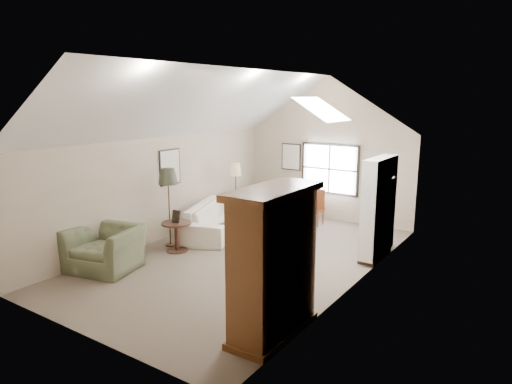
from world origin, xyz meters
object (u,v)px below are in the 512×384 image
Objects in this scene: coffee_table at (233,234)px; side_table at (177,237)px; side_chair at (315,208)px; armchair_near at (105,248)px; armchair_far at (259,204)px; armoire at (273,263)px; sofa at (217,218)px.

side_table is at bearing -117.06° from coffee_table.
coffee_table is 0.80× the size of side_chair.
armchair_near is at bearing -110.27° from side_chair.
coffee_table is at bearing 130.08° from armchair_far.
armchair_far is 1.43× the size of side_table.
armoire reaches higher than side_table.
side_chair is at bearing -60.49° from sofa.
armchair_far is 1.24× the size of coffee_table.
armoire reaches higher than armchair_far.
armchair_near is (-0.35, -3.20, 0.05)m from sofa.
side_table is (0.45, 1.60, -0.10)m from armchair_near.
armoire is at bearing 148.39° from armchair_far.
armchair_far is 0.99× the size of side_chair.
sofa reaches higher than coffee_table.
armchair_far is (0.11, 1.75, 0.05)m from sofa.
side_chair is (1.63, 0.33, 0.05)m from armchair_far.
sofa is 3.45× the size of coffee_table.
sofa is at bearing 155.95° from coffee_table.
side_chair reaches higher than sofa.
armchair_far is at bearing 107.10° from coffee_table.
side_table is 0.69× the size of side_chair.
armchair_near is at bearing 153.23° from sofa.
sofa is at bearing -128.63° from side_chair.
side_chair reaches higher than side_table.
sofa is 0.84m from coffee_table.
armchair_far is at bearing 125.41° from armoire.
armchair_near is 4.97m from armchair_far.
sofa is (-3.85, 3.52, -0.71)m from armoire.
side_chair is (1.64, 3.68, 0.15)m from side_table.
armoire is at bearing -152.95° from sofa.
armchair_near is at bearing -110.91° from coffee_table.
sofa is 2.71m from side_chair.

